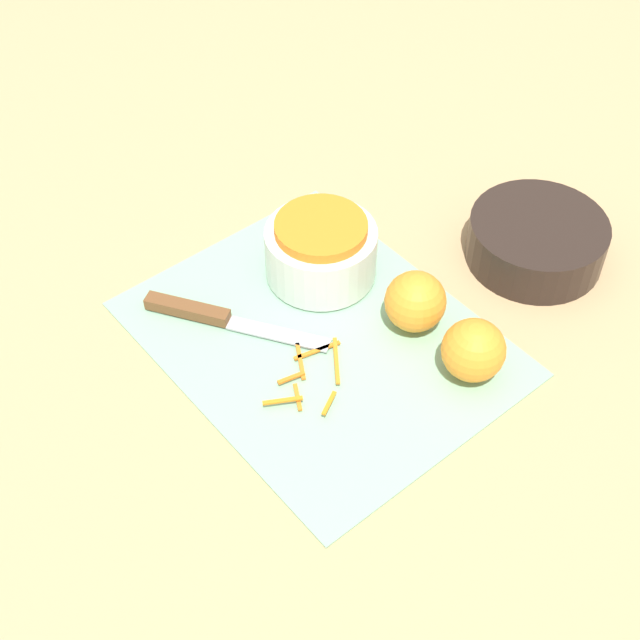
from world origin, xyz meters
The scene contains 8 objects.
ground_plane centered at (0.00, 0.00, 0.00)m, with size 4.00×4.00×0.00m, color tan.
cutting_board centered at (0.00, 0.00, 0.00)m, with size 0.46×0.36×0.01m.
bowl_speckled centered at (-0.09, 0.07, 0.05)m, with size 0.15×0.15×0.09m.
bowl_dark centered at (0.07, 0.32, 0.03)m, with size 0.19×0.19×0.06m.
knife centered at (-0.12, -0.09, 0.01)m, with size 0.22×0.15×0.02m.
orange_left centered at (0.06, 0.11, 0.04)m, with size 0.08×0.08×0.08m.
orange_right centered at (0.16, 0.10, 0.04)m, with size 0.08×0.08×0.08m.
peel_pile centered at (0.04, -0.05, 0.01)m, with size 0.11×0.14×0.01m.
Camera 1 is at (0.57, -0.47, 0.84)m, focal length 50.00 mm.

